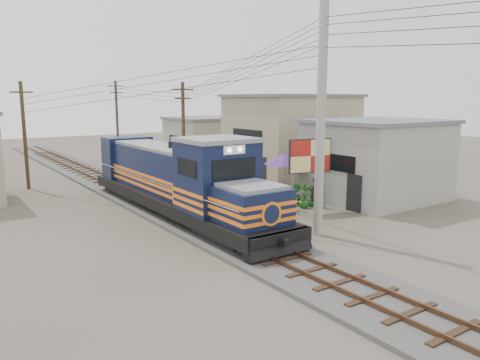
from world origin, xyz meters
TOP-DOWN VIEW (x-y plane):
  - ground at (0.00, 0.00)m, footprint 120.00×120.00m
  - ballast at (0.00, 10.00)m, footprint 3.60×70.00m
  - track at (0.00, 10.00)m, footprint 1.15×70.00m
  - locomotive at (0.00, 6.03)m, footprint 3.06×16.65m
  - utility_pole_main at (3.50, -0.50)m, footprint 0.40×0.40m
  - wooden_pole_mid at (4.50, 14.00)m, footprint 1.60×0.24m
  - wooden_pole_far at (4.80, 28.00)m, footprint 1.60×0.24m
  - wooden_pole_left at (-5.00, 18.00)m, footprint 1.60×0.24m
  - power_lines at (-0.14, 8.49)m, footprint 9.65×19.00m
  - shophouse_front at (11.50, 3.00)m, footprint 7.35×6.30m
  - shophouse_mid at (12.50, 12.00)m, footprint 8.40×7.35m
  - shophouse_back at (11.00, 22.00)m, footprint 6.30×6.30m
  - billboard at (6.24, 3.06)m, footprint 2.46×0.61m
  - market_umbrella at (6.91, 5.94)m, footprint 2.61×2.61m
  - vendor at (7.11, 3.61)m, footprint 0.72×0.64m
  - plant_nursery at (5.48, 4.42)m, footprint 3.32×2.90m

SIDE VIEW (x-z plane):
  - ground at x=0.00m, z-range 0.00..0.00m
  - ballast at x=0.00m, z-range 0.00..0.16m
  - track at x=0.00m, z-range 0.20..0.32m
  - plant_nursery at x=5.48m, z-range -0.10..1.03m
  - vendor at x=7.11m, z-range 0.00..1.65m
  - locomotive at x=0.00m, z-range -0.27..3.85m
  - shophouse_back at x=11.00m, z-range 0.01..4.21m
  - shophouse_front at x=11.50m, z-range 0.01..4.71m
  - market_umbrella at x=6.91m, z-range 1.04..3.76m
  - billboard at x=6.24m, z-range 0.92..4.77m
  - shophouse_mid at x=12.50m, z-range 0.01..6.21m
  - wooden_pole_mid at x=4.50m, z-range 0.18..7.18m
  - wooden_pole_left at x=-5.00m, z-range 0.18..7.18m
  - wooden_pole_far at x=4.80m, z-range 0.18..7.68m
  - utility_pole_main at x=3.50m, z-range 0.00..10.00m
  - power_lines at x=-0.14m, z-range 5.91..9.21m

